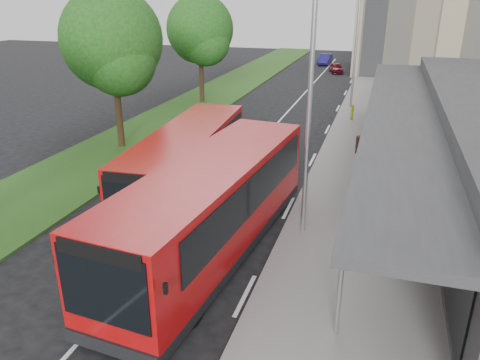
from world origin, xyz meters
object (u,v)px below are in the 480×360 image
object	(u,v)px
bus_second	(187,163)
litter_bin	(360,145)
bollard	(352,113)
tree_far	(200,34)
bus_main	(213,208)
car_far	(325,59)
tree_mid	(113,47)
lamp_post_far	(355,42)
lamp_post_near	(307,101)
car_near	(336,68)

from	to	relation	value
bus_second	litter_bin	bearing A→B (deg)	44.63
litter_bin	bollard	xyz separation A→B (m)	(-0.95, 6.83, 0.06)
tree_far	litter_bin	distance (m)	16.49
bus_main	car_far	distance (m)	44.81
bus_second	litter_bin	world-z (taller)	bus_second
car_far	bollard	bearing A→B (deg)	-76.34
litter_bin	tree_mid	bearing A→B (deg)	-169.62
tree_mid	tree_far	xyz separation A→B (m)	(0.00, 12.00, -0.24)
bollard	lamp_post_far	bearing A→B (deg)	96.97
tree_far	bollard	xyz separation A→B (m)	(11.60, -2.87, -4.45)
litter_bin	tree_far	bearing A→B (deg)	142.29
lamp_post_far	bus_second	world-z (taller)	lamp_post_far
tree_far	tree_mid	bearing A→B (deg)	-90.00
lamp_post_near	bus_second	xyz separation A→B (m)	(-5.07, 2.04, -3.29)
lamp_post_near	car_near	xyz separation A→B (m)	(-2.82, 36.84, -4.21)
lamp_post_far	bus_second	xyz separation A→B (m)	(-5.07, -17.96, -3.29)
bus_main	car_near	size ratio (longest dim) A/B	3.66
lamp_post_far	car_near	world-z (taller)	lamp_post_far
tree_far	bus_second	distance (m)	18.43
lamp_post_near	bus_main	size ratio (longest dim) A/B	0.73
tree_mid	bus_second	size ratio (longest dim) A/B	0.83
tree_mid	bollard	world-z (taller)	tree_mid
bus_second	car_near	world-z (taller)	bus_second
litter_bin	bollard	world-z (taller)	bollard
bus_main	lamp_post_near	bearing A→B (deg)	44.32
tree_far	litter_bin	xyz separation A→B (m)	(12.55, -9.70, -4.51)
bus_main	bus_second	distance (m)	4.80
bus_main	car_far	bearing A→B (deg)	98.38
tree_far	bollard	size ratio (longest dim) A/B	7.93
tree_far	bus_second	size ratio (longest dim) A/B	0.79
bus_main	bollard	size ratio (longest dim) A/B	11.04
litter_bin	bollard	size ratio (longest dim) A/B	0.88
bus_second	litter_bin	size ratio (longest dim) A/B	11.36
bus_main	bollard	distance (m)	18.44
bus_main	litter_bin	distance (m)	12.04
bus_second	bus_main	bearing A→B (deg)	-61.15
lamp_post_near	car_far	distance (m)	43.21
tree_mid	car_far	world-z (taller)	tree_mid
bollard	litter_bin	bearing A→B (deg)	-82.06
lamp_post_near	litter_bin	bearing A→B (deg)	81.37
bus_main	bus_second	bearing A→B (deg)	128.10
car_far	car_near	bearing A→B (deg)	-69.24
tree_mid	litter_bin	world-z (taller)	tree_mid
lamp_post_far	car_near	bearing A→B (deg)	99.50
lamp_post_near	tree_far	bearing A→B (deg)	120.29
tree_far	car_far	bearing A→B (deg)	74.97
tree_mid	car_near	xyz separation A→B (m)	(8.31, 29.78, -4.82)
tree_mid	lamp_post_far	world-z (taller)	tree_mid
lamp_post_far	bus_main	distance (m)	22.36
litter_bin	car_far	world-z (taller)	car_far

